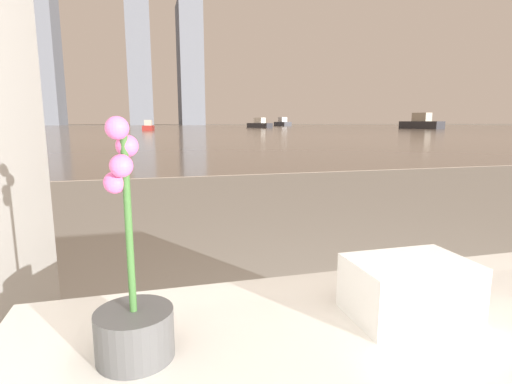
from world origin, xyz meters
The scene contains 10 objects.
potted_orchid centered at (-0.60, 0.77, 0.62)m, with size 0.13×0.13×0.41m.
towel_stack centered at (-0.05, 0.78, 0.60)m, with size 0.24×0.17×0.12m.
harbor_water centered at (0.00, 62.00, 0.01)m, with size 180.00×110.00×0.01m.
harbor_boat_1 centered at (16.31, 60.20, 0.55)m, with size 3.41×4.23×1.54m.
harbor_boat_2 centered at (34.74, 46.24, 0.75)m, with size 3.61×5.93×2.10m.
harbor_boat_3 centered at (27.88, 83.02, 0.68)m, with size 2.44×5.25×1.90m.
harbor_boat_4 centered at (-0.37, 45.94, 0.41)m, with size 1.35×3.09×1.12m.
skyline_tower_1 centered at (-28.75, 118.00, 20.64)m, with size 13.75×12.51×41.28m.
skyline_tower_2 centered at (-1.68, 118.00, 19.75)m, with size 6.24×8.78×39.49m.
skyline_tower_3 centered at (12.07, 118.00, 16.71)m, with size 6.37×13.00×33.42m.
Camera 1 is at (-0.56, 0.11, 0.94)m, focal length 28.00 mm.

